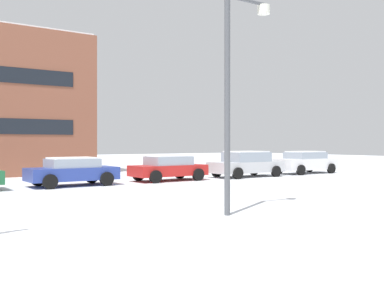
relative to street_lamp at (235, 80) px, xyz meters
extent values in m
plane|color=white|center=(-5.48, 2.38, -3.68)|extent=(120.00, 120.00, 0.00)
cylinder|color=#4C4F54|center=(-0.26, 0.00, -0.63)|extent=(0.16, 0.16, 6.10)
cylinder|color=#4C4F54|center=(0.41, 0.00, 2.27)|extent=(1.32, 0.10, 0.10)
cylinder|color=silver|center=(1.07, 0.00, 2.12)|extent=(0.36, 0.36, 0.25)
cube|color=#283D93|center=(-1.04, 10.47, -3.12)|extent=(4.04, 1.84, 0.58)
cube|color=#8C99A8|center=(-1.04, 10.47, -2.63)|extent=(2.24, 1.65, 0.40)
cube|color=white|center=(-1.04, 10.47, -2.40)|extent=(2.04, 1.53, 0.06)
cylinder|color=black|center=(0.23, 11.39, -3.36)|extent=(0.65, 0.24, 0.64)
cylinder|color=black|center=(0.28, 9.62, -3.36)|extent=(0.65, 0.24, 0.64)
cylinder|color=black|center=(-2.37, 11.32, -3.36)|extent=(0.65, 0.24, 0.64)
cylinder|color=black|center=(-2.32, 9.55, -3.36)|extent=(0.65, 0.24, 0.64)
cube|color=red|center=(4.06, 10.47, -3.14)|extent=(4.01, 1.82, 0.55)
cube|color=#8C99A8|center=(4.06, 10.47, -2.64)|extent=(2.22, 1.63, 0.45)
cube|color=white|center=(4.06, 10.47, -2.38)|extent=(2.02, 1.50, 0.06)
cylinder|color=black|center=(5.32, 11.38, -3.36)|extent=(0.65, 0.24, 0.64)
cylinder|color=black|center=(5.37, 9.64, -3.36)|extent=(0.65, 0.24, 0.64)
cylinder|color=black|center=(2.75, 11.31, -3.36)|extent=(0.65, 0.24, 0.64)
cylinder|color=black|center=(2.80, 9.57, -3.36)|extent=(0.65, 0.24, 0.64)
cube|color=silver|center=(9.16, 10.24, -3.10)|extent=(4.55, 1.94, 0.62)
cube|color=#8C99A8|center=(9.16, 10.24, -2.52)|extent=(2.52, 1.74, 0.55)
cube|color=white|center=(9.16, 10.24, -2.22)|extent=(2.29, 1.61, 0.06)
cylinder|color=black|center=(10.60, 11.21, -3.36)|extent=(0.65, 0.24, 0.64)
cylinder|color=black|center=(10.65, 9.35, -3.36)|extent=(0.65, 0.24, 0.64)
cylinder|color=black|center=(7.67, 11.13, -3.36)|extent=(0.65, 0.24, 0.64)
cylinder|color=black|center=(7.72, 9.27, -3.36)|extent=(0.65, 0.24, 0.64)
cube|color=white|center=(14.26, 10.40, -3.06)|extent=(4.53, 1.89, 0.70)
cube|color=#8C99A8|center=(14.26, 10.40, -2.51)|extent=(2.51, 1.69, 0.41)
cube|color=white|center=(14.26, 10.40, -2.27)|extent=(2.28, 1.56, 0.06)
cylinder|color=black|center=(15.69, 11.34, -3.36)|extent=(0.65, 0.24, 0.64)
cylinder|color=black|center=(15.74, 9.54, -3.36)|extent=(0.65, 0.24, 0.64)
cylinder|color=black|center=(12.78, 11.26, -3.36)|extent=(0.65, 0.24, 0.64)
cylinder|color=black|center=(12.83, 9.45, -3.36)|extent=(0.65, 0.24, 0.64)
camera|label=1|loc=(-7.74, -9.57, -1.72)|focal=41.78mm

